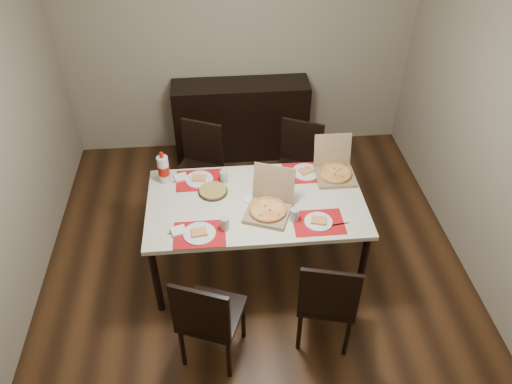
# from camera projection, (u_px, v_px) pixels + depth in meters

# --- Properties ---
(ground) EXTENTS (3.80, 4.00, 0.02)m
(ground) POSITION_uv_depth(u_px,v_px,m) (255.00, 264.00, 4.61)
(ground) COLOR #422714
(ground) RESTS_ON ground
(room_walls) EXTENTS (3.84, 4.02, 2.62)m
(room_walls) POSITION_uv_depth(u_px,v_px,m) (250.00, 68.00, 3.82)
(room_walls) COLOR gray
(room_walls) RESTS_ON ground
(sideboard) EXTENTS (1.50, 0.40, 0.90)m
(sideboard) POSITION_uv_depth(u_px,v_px,m) (241.00, 120.00, 5.67)
(sideboard) COLOR black
(sideboard) RESTS_ON ground
(dining_table) EXTENTS (1.80, 1.00, 0.75)m
(dining_table) POSITION_uv_depth(u_px,v_px,m) (256.00, 207.00, 4.17)
(dining_table) COLOR beige
(dining_table) RESTS_ON ground
(chair_near_left) EXTENTS (0.54, 0.54, 0.93)m
(chair_near_left) POSITION_uv_depth(u_px,v_px,m) (208.00, 317.00, 3.53)
(chair_near_left) COLOR black
(chair_near_left) RESTS_ON ground
(chair_near_right) EXTENTS (0.51, 0.51, 0.93)m
(chair_near_right) POSITION_uv_depth(u_px,v_px,m) (327.00, 298.00, 3.66)
(chair_near_right) COLOR black
(chair_near_right) RESTS_ON ground
(chair_far_left) EXTENTS (0.55, 0.55, 0.93)m
(chair_far_left) POSITION_uv_depth(u_px,v_px,m) (199.00, 164.00, 4.92)
(chair_far_left) COLOR black
(chair_far_left) RESTS_ON ground
(chair_far_right) EXTENTS (0.56, 0.56, 0.93)m
(chair_far_right) POSITION_uv_depth(u_px,v_px,m) (298.00, 164.00, 4.93)
(chair_far_right) COLOR black
(chair_far_right) RESTS_ON ground
(setting_near_left) EXTENTS (0.48, 0.30, 0.11)m
(setting_near_left) POSITION_uv_depth(u_px,v_px,m) (203.00, 231.00, 3.83)
(setting_near_left) COLOR red
(setting_near_left) RESTS_ON dining_table
(setting_near_right) EXTENTS (0.46, 0.30, 0.11)m
(setting_near_right) POSITION_uv_depth(u_px,v_px,m) (311.00, 220.00, 3.92)
(setting_near_right) COLOR red
(setting_near_right) RESTS_ON dining_table
(setting_far_left) EXTENTS (0.49, 0.30, 0.11)m
(setting_far_left) POSITION_uv_depth(u_px,v_px,m) (203.00, 179.00, 4.33)
(setting_far_left) COLOR red
(setting_far_left) RESTS_ON dining_table
(setting_far_right) EXTENTS (0.44, 0.30, 0.11)m
(setting_far_right) POSITION_uv_depth(u_px,v_px,m) (300.00, 173.00, 4.38)
(setting_far_right) COLOR red
(setting_far_right) RESTS_ON dining_table
(napkin_loose) EXTENTS (0.16, 0.16, 0.02)m
(napkin_loose) POSITION_uv_depth(u_px,v_px,m) (252.00, 200.00, 4.13)
(napkin_loose) COLOR white
(napkin_loose) RESTS_ON dining_table
(pizza_box_center) EXTENTS (0.45, 0.47, 0.34)m
(pizza_box_center) POSITION_uv_depth(u_px,v_px,m) (269.00, 206.00, 4.00)
(pizza_box_center) COLOR #8B7250
(pizza_box_center) RESTS_ON dining_table
(pizza_box_right) EXTENTS (0.33, 0.36, 0.33)m
(pizza_box_right) POSITION_uv_depth(u_px,v_px,m) (334.00, 170.00, 4.36)
(pizza_box_right) COLOR #8B7250
(pizza_box_right) RESTS_ON dining_table
(faina_plate) EXTENTS (0.25, 0.25, 0.03)m
(faina_plate) POSITION_uv_depth(u_px,v_px,m) (213.00, 191.00, 4.21)
(faina_plate) COLOR black
(faina_plate) RESTS_ON dining_table
(dip_bowl) EXTENTS (0.12, 0.12, 0.03)m
(dip_bowl) POSITION_uv_depth(u_px,v_px,m) (263.00, 185.00, 4.27)
(dip_bowl) COLOR white
(dip_bowl) RESTS_ON dining_table
(soda_bottle) EXTENTS (0.10, 0.10, 0.30)m
(soda_bottle) POSITION_uv_depth(u_px,v_px,m) (164.00, 169.00, 4.25)
(soda_bottle) COLOR silver
(soda_bottle) RESTS_ON dining_table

